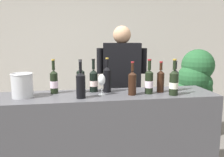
# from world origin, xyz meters

# --- Properties ---
(wall_back) EXTENTS (8.00, 0.10, 2.80)m
(wall_back) POSITION_xyz_m (0.00, 2.60, 1.40)
(wall_back) COLOR beige
(wall_back) RESTS_ON ground_plane
(counter) EXTENTS (2.28, 0.52, 0.95)m
(counter) POSITION_xyz_m (0.00, 0.00, 0.47)
(counter) COLOR #4C4C51
(counter) RESTS_ON ground_plane
(wine_bottle_0) EXTENTS (0.08, 0.08, 0.33)m
(wine_bottle_0) POSITION_xyz_m (-0.41, 0.12, 1.07)
(wine_bottle_0) COLOR black
(wine_bottle_0) RESTS_ON counter
(wine_bottle_1) EXTENTS (0.08, 0.08, 0.34)m
(wine_bottle_1) POSITION_xyz_m (0.70, -0.14, 1.07)
(wine_bottle_1) COLOR black
(wine_bottle_1) RESTS_ON counter
(wine_bottle_2) EXTENTS (0.07, 0.07, 0.31)m
(wine_bottle_2) POSITION_xyz_m (0.62, 0.00, 1.07)
(wine_bottle_2) COLOR black
(wine_bottle_2) RESTS_ON counter
(wine_bottle_3) EXTENTS (0.08, 0.08, 0.34)m
(wine_bottle_3) POSITION_xyz_m (-0.16, -0.11, 1.07)
(wine_bottle_3) COLOR black
(wine_bottle_3) RESTS_ON counter
(wine_bottle_4) EXTENTS (0.08, 0.08, 0.33)m
(wine_bottle_4) POSITION_xyz_m (0.49, -0.04, 1.07)
(wine_bottle_4) COLOR black
(wine_bottle_4) RESTS_ON counter
(wine_bottle_5) EXTENTS (0.07, 0.07, 0.31)m
(wine_bottle_5) POSITION_xyz_m (0.79, 0.04, 1.06)
(wine_bottle_5) COLOR black
(wine_bottle_5) RESTS_ON counter
(wine_bottle_6) EXTENTS (0.08, 0.08, 0.34)m
(wine_bottle_6) POSITION_xyz_m (0.10, 0.09, 1.08)
(wine_bottle_6) COLOR black
(wine_bottle_6) RESTS_ON counter
(wine_bottle_7) EXTENTS (0.08, 0.08, 0.32)m
(wine_bottle_7) POSITION_xyz_m (0.32, -0.07, 1.07)
(wine_bottle_7) COLOR black
(wine_bottle_7) RESTS_ON counter
(wine_bottle_8) EXTENTS (0.08, 0.08, 0.33)m
(wine_bottle_8) POSITION_xyz_m (-0.03, 0.13, 1.06)
(wine_bottle_8) COLOR black
(wine_bottle_8) RESTS_ON counter
(wine_bottle_9) EXTENTS (0.08, 0.08, 0.32)m
(wine_bottle_9) POSITION_xyz_m (-0.16, 0.13, 1.07)
(wine_bottle_9) COLOR black
(wine_bottle_9) RESTS_ON counter
(wine_glass) EXTENTS (0.07, 0.07, 0.20)m
(wine_glass) POSITION_xyz_m (0.03, -0.02, 1.08)
(wine_glass) COLOR silver
(wine_glass) RESTS_ON counter
(ice_bucket) EXTENTS (0.20, 0.20, 0.22)m
(ice_bucket) POSITION_xyz_m (-0.68, 0.00, 1.06)
(ice_bucket) COLOR silver
(ice_bucket) RESTS_ON counter
(person_server) EXTENTS (0.59, 0.30, 1.62)m
(person_server) POSITION_xyz_m (0.35, 0.59, 0.79)
(person_server) COLOR black
(person_server) RESTS_ON ground_plane
(potted_shrub) EXTENTS (0.62, 0.50, 1.32)m
(potted_shrub) POSITION_xyz_m (1.52, 0.97, 0.79)
(potted_shrub) COLOR brown
(potted_shrub) RESTS_ON ground_plane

